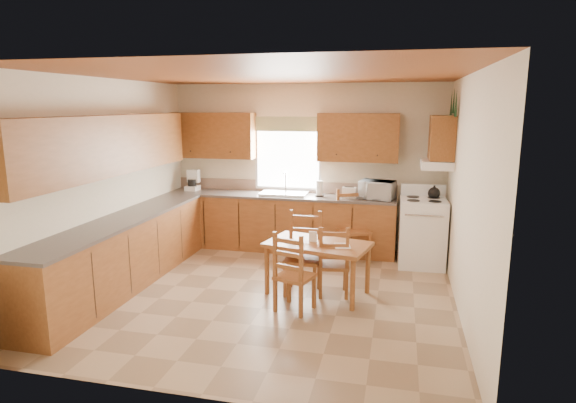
% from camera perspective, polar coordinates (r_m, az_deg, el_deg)
% --- Properties ---
extents(floor, '(4.50, 4.50, 0.00)m').
position_cam_1_polar(floor, '(6.20, -2.02, -10.95)').
color(floor, '#9C8162').
rests_on(floor, ground).
extents(ceiling, '(4.50, 4.50, 0.00)m').
position_cam_1_polar(ceiling, '(5.75, -2.21, 14.80)').
color(ceiling, brown).
rests_on(ceiling, floor).
extents(wall_left, '(4.50, 4.50, 0.00)m').
position_cam_1_polar(wall_left, '(6.77, -20.84, 2.08)').
color(wall_left, beige).
rests_on(wall_left, floor).
extents(wall_right, '(4.50, 4.50, 0.00)m').
position_cam_1_polar(wall_right, '(5.67, 20.39, 0.45)').
color(wall_right, beige).
rests_on(wall_right, floor).
extents(wall_back, '(4.50, 4.50, 0.00)m').
position_cam_1_polar(wall_back, '(7.99, 2.13, 4.14)').
color(wall_back, beige).
rests_on(wall_back, floor).
extents(wall_front, '(4.50, 4.50, 0.00)m').
position_cam_1_polar(wall_front, '(3.75, -11.17, -4.38)').
color(wall_front, beige).
rests_on(wall_front, floor).
extents(lower_cab_back, '(3.75, 0.60, 0.88)m').
position_cam_1_polar(lower_cab_back, '(7.95, -0.99, -2.57)').
color(lower_cab_back, brown).
rests_on(lower_cab_back, floor).
extents(lower_cab_left, '(0.60, 3.60, 0.88)m').
position_cam_1_polar(lower_cab_left, '(6.68, -18.85, -5.91)').
color(lower_cab_left, brown).
rests_on(lower_cab_left, floor).
extents(counter_back, '(3.75, 0.63, 0.04)m').
position_cam_1_polar(counter_back, '(7.86, -1.00, 0.69)').
color(counter_back, '#544D4A').
rests_on(counter_back, lower_cab_back).
extents(counter_left, '(0.63, 3.60, 0.04)m').
position_cam_1_polar(counter_left, '(6.56, -19.11, -2.07)').
color(counter_left, '#544D4A').
rests_on(counter_left, lower_cab_left).
extents(backsplash, '(3.75, 0.01, 0.18)m').
position_cam_1_polar(backsplash, '(8.11, -0.50, 1.83)').
color(backsplash, '#8D715F').
rests_on(backsplash, counter_back).
extents(upper_cab_back_left, '(1.41, 0.33, 0.75)m').
position_cam_1_polar(upper_cab_back_left, '(8.23, -8.81, 7.75)').
color(upper_cab_back_left, brown).
rests_on(upper_cab_back_left, wall_back).
extents(upper_cab_back_right, '(1.25, 0.33, 0.75)m').
position_cam_1_polar(upper_cab_back_right, '(7.66, 8.32, 7.51)').
color(upper_cab_back_right, brown).
rests_on(upper_cab_back_right, wall_back).
extents(upper_cab_left, '(0.33, 3.60, 0.75)m').
position_cam_1_polar(upper_cab_left, '(6.50, -20.67, 6.23)').
color(upper_cab_left, brown).
rests_on(upper_cab_left, wall_left).
extents(upper_cab_stove, '(0.33, 0.62, 0.62)m').
position_cam_1_polar(upper_cab_stove, '(7.22, 17.76, 7.22)').
color(upper_cab_stove, brown).
rests_on(upper_cab_stove, wall_right).
extents(range_hood, '(0.44, 0.62, 0.12)m').
position_cam_1_polar(range_hood, '(7.25, 17.19, 4.25)').
color(range_hood, white).
rests_on(range_hood, wall_right).
extents(window_frame, '(1.13, 0.02, 1.18)m').
position_cam_1_polar(window_frame, '(8.00, -0.02, 5.60)').
color(window_frame, white).
rests_on(window_frame, wall_back).
extents(window_pane, '(1.05, 0.01, 1.10)m').
position_cam_1_polar(window_pane, '(8.00, -0.02, 5.59)').
color(window_pane, white).
rests_on(window_pane, wall_back).
extents(window_valance, '(1.19, 0.01, 0.24)m').
position_cam_1_polar(window_valance, '(7.94, -0.07, 9.17)').
color(window_valance, '#436231').
rests_on(window_valance, wall_back).
extents(sink_basin, '(0.75, 0.45, 0.04)m').
position_cam_1_polar(sink_basin, '(7.83, -0.47, 0.96)').
color(sink_basin, silver).
rests_on(sink_basin, counter_back).
extents(pine_decal_a, '(0.22, 0.22, 0.36)m').
position_cam_1_polar(pine_decal_a, '(6.90, 19.31, 10.95)').
color(pine_decal_a, '#183F21').
rests_on(pine_decal_a, wall_right).
extents(pine_decal_b, '(0.22, 0.22, 0.36)m').
position_cam_1_polar(pine_decal_b, '(7.22, 19.06, 11.28)').
color(pine_decal_b, '#183F21').
rests_on(pine_decal_b, wall_right).
extents(pine_decal_c, '(0.22, 0.22, 0.36)m').
position_cam_1_polar(pine_decal_c, '(7.54, 18.80, 10.97)').
color(pine_decal_c, '#183F21').
rests_on(pine_decal_c, wall_right).
extents(stove, '(0.68, 0.70, 0.98)m').
position_cam_1_polar(stove, '(7.42, 15.58, -3.61)').
color(stove, white).
rests_on(stove, floor).
extents(coffeemaker, '(0.28, 0.31, 0.37)m').
position_cam_1_polar(coffeemaker, '(8.37, -11.28, 2.54)').
color(coffeemaker, white).
rests_on(coffeemaker, counter_back).
extents(paper_towel, '(0.14, 0.14, 0.25)m').
position_cam_1_polar(paper_towel, '(7.70, 3.75, 1.55)').
color(paper_towel, white).
rests_on(paper_towel, counter_back).
extents(toaster, '(0.21, 0.14, 0.17)m').
position_cam_1_polar(toaster, '(7.59, 7.25, 1.04)').
color(toaster, white).
rests_on(toaster, counter_back).
extents(microwave, '(0.54, 0.44, 0.29)m').
position_cam_1_polar(microwave, '(7.57, 10.53, 1.36)').
color(microwave, white).
rests_on(microwave, counter_back).
extents(dining_table, '(1.38, 0.98, 0.67)m').
position_cam_1_polar(dining_table, '(6.13, 3.52, -7.90)').
color(dining_table, brown).
rests_on(dining_table, floor).
extents(chair_near_left, '(0.49, 0.48, 0.95)m').
position_cam_1_polar(chair_near_left, '(5.60, 0.81, -8.25)').
color(chair_near_left, brown).
rests_on(chair_near_left, floor).
extents(chair_near_right, '(0.44, 0.42, 0.90)m').
position_cam_1_polar(chair_near_right, '(6.08, 5.40, -6.95)').
color(chair_near_right, brown).
rests_on(chair_near_right, floor).
extents(chair_far_left, '(0.59, 0.58, 1.08)m').
position_cam_1_polar(chair_far_left, '(7.39, 7.75, -2.95)').
color(chair_far_left, brown).
rests_on(chair_far_left, floor).
extents(chair_far_right, '(0.44, 0.42, 1.03)m').
position_cam_1_polar(chair_far_right, '(6.08, 1.73, -6.25)').
color(chair_far_right, brown).
rests_on(chair_far_right, floor).
extents(table_paper, '(0.24, 0.28, 0.00)m').
position_cam_1_polar(table_paper, '(5.91, 6.46, -5.25)').
color(table_paper, white).
rests_on(table_paper, dining_table).
extents(table_card, '(0.10, 0.04, 0.13)m').
position_cam_1_polar(table_card, '(6.05, 2.97, -4.18)').
color(table_card, white).
rests_on(table_card, dining_table).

